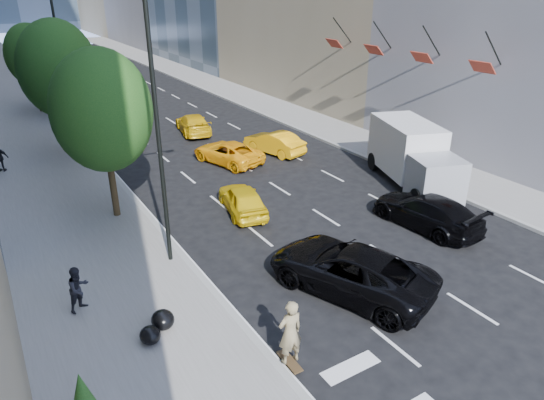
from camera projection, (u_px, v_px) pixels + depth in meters
ground at (368, 262)px, 18.75m from camera, size 160.00×160.00×0.00m
sidewalk_left at (21, 120)px, 37.77m from camera, size 6.00×120.00×0.15m
sidewalk_right at (237, 93)px, 46.80m from camera, size 4.00×120.00×0.15m
lamp_near at (161, 114)px, 16.46m from camera, size 2.13×0.22×10.00m
lamp_far at (63, 53)px, 30.46m from camera, size 2.13×0.22×10.00m
tree_near at (102, 111)px, 20.28m from camera, size 4.20×4.20×7.46m
tree_mid at (58, 69)px, 27.92m from camera, size 4.50×4.50×7.99m
tree_far at (31, 55)px, 38.31m from camera, size 3.90×3.90×6.92m
traffic_signal at (30, 49)px, 45.08m from camera, size 2.48×0.53×5.20m
facade_flags at (398, 50)px, 29.03m from camera, size 1.85×13.30×2.05m
skateboarder at (290, 336)px, 13.34m from camera, size 0.75×0.50×2.01m
black_sedan_lincoln at (350, 269)px, 16.78m from camera, size 4.68×6.48×1.64m
black_sedan_mercedes at (426, 211)px, 21.21m from camera, size 2.50×5.27×1.48m
taxi_a at (242, 199)px, 22.58m from camera, size 2.35×4.16×1.34m
taxi_b at (274, 142)px, 30.45m from camera, size 2.51×4.45×1.39m
taxi_c at (228, 152)px, 28.83m from camera, size 3.36×5.07×1.30m
taxi_d at (193, 124)px, 34.50m from camera, size 2.78×4.97×1.36m
city_bus at (71, 92)px, 40.03m from camera, size 3.02×11.74×3.25m
box_truck at (413, 155)px, 25.36m from camera, size 4.48×7.05×3.18m
pedestrian_a at (79, 289)px, 15.53m from camera, size 0.96×0.90×1.56m
pedestrian_b at (0, 157)px, 27.03m from camera, size 1.03×0.81×1.63m
garbage_bags at (158, 326)px, 14.62m from camera, size 1.21×1.17×0.60m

